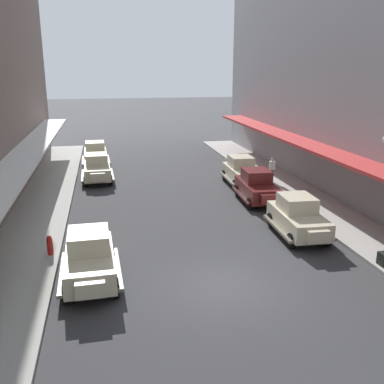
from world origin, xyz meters
name	(u,v)px	position (x,y,z in m)	size (l,w,h in m)	color
ground_plane	(225,286)	(0.00, 0.00, 0.00)	(200.00, 200.00, 0.00)	#38383A
sidewalk_left	(2,306)	(-7.50, 0.00, 0.07)	(3.00, 60.00, 0.15)	#A8A59E
parked_car_0	(257,186)	(4.53, 9.49, 0.94)	(2.30, 4.32, 1.84)	#591919
parked_car_1	(95,153)	(-4.70, 21.37, 0.94)	(2.24, 4.30, 1.84)	beige
parked_car_2	(242,170)	(4.85, 13.46, 0.94)	(2.20, 4.28, 1.84)	beige
parked_car_3	(90,257)	(-4.70, 1.34, 0.94)	(2.24, 4.29, 1.84)	beige
parked_car_5	(97,168)	(-4.54, 16.17, 0.94)	(2.22, 4.29, 1.84)	beige
parked_car_6	(298,216)	(4.57, 4.06, 0.94)	(2.29, 4.31, 1.84)	beige
fire_hydrant	(50,245)	(-6.35, 3.71, 0.56)	(0.24, 0.24, 0.82)	#B21E19
pedestrian_1	(272,170)	(6.79, 12.98, 0.99)	(0.36, 0.24, 1.64)	#4C4238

